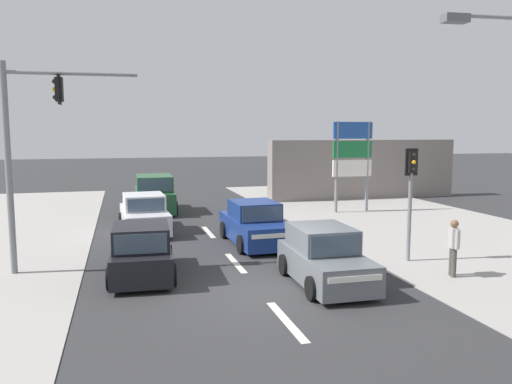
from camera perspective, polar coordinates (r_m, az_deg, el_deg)
ground_plane at (r=12.93m, az=0.63°, el=-11.42°), size 140.00×140.00×0.00m
lane_dash_near at (r=11.13m, az=3.51°, el=-14.50°), size 0.20×2.40×0.01m
lane_dash_mid at (r=15.72m, az=-2.37°, el=-8.09°), size 0.20×2.40×0.01m
lane_dash_far at (r=20.50m, az=-5.46°, el=-4.58°), size 0.20×2.40×0.01m
kerb_right_verge at (r=18.95m, az=26.16°, el=-6.18°), size 10.00×44.00×0.02m
traffic_signal_mast at (r=15.49m, az=-24.65°, el=5.41°), size 3.69×0.44×6.00m
pedestal_signal_right_kerb at (r=16.18m, az=17.27°, el=0.74°), size 0.44×0.29×3.56m
shopping_plaza_sign at (r=25.68m, az=10.95°, el=4.33°), size 2.10×0.16×4.60m
shopfront_wall_far at (r=31.37m, az=12.15°, el=2.57°), size 12.00×1.00×3.60m
sedan_kerbside_parked at (r=18.18m, az=-0.17°, el=-3.78°), size 1.98×4.28×1.56m
suv_crossing_left at (r=25.92m, az=-11.54°, el=-0.32°), size 2.11×4.56×1.90m
hatchback_oncoming_mid at (r=13.60m, az=7.82°, el=-7.48°), size 1.83×3.66×1.53m
sedan_oncoming_near at (r=20.86m, az=-12.67°, el=-2.57°), size 2.05×4.32×1.56m
hatchback_receding_far at (r=14.44m, az=-12.93°, el=-6.74°), size 1.91×3.71×1.53m
pedestrian_at_kerb at (r=15.06m, az=21.65°, el=-5.63°), size 0.32×0.54×1.63m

